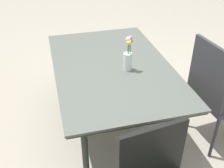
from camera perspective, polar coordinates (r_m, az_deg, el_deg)
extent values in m
plane|color=gray|center=(2.77, 2.01, -8.79)|extent=(12.00, 12.00, 0.00)
cube|color=#4C514C|center=(2.36, 0.00, 3.74)|extent=(1.54, 0.98, 0.02)
cube|color=#232823|center=(2.37, 0.00, 3.30)|extent=(1.51, 0.96, 0.02)
cylinder|color=#232823|center=(2.21, 13.55, -11.16)|extent=(0.05, 0.05, 0.68)
cylinder|color=#232823|center=(3.16, 3.43, 4.51)|extent=(0.05, 0.05, 0.68)
cylinder|color=#232823|center=(2.04, -5.50, -14.99)|extent=(0.05, 0.05, 0.68)
cylinder|color=#232823|center=(3.04, -9.64, 2.82)|extent=(0.05, 0.05, 0.68)
cube|color=black|center=(1.63, 8.23, -14.53)|extent=(0.08, 0.42, 0.43)
cube|color=#312A3E|center=(2.60, 22.21, -2.41)|extent=(0.52, 0.52, 0.04)
cube|color=#2D2D33|center=(2.33, 19.42, 1.82)|extent=(0.45, 0.07, 0.52)
cylinder|color=#2D2D33|center=(2.99, 21.91, -2.81)|extent=(0.03, 0.03, 0.43)
cylinder|color=#2D2D33|center=(2.74, 14.92, -4.78)|extent=(0.03, 0.03, 0.43)
cylinder|color=#2D2D33|center=(2.49, 20.39, -10.46)|extent=(0.03, 0.03, 0.43)
cylinder|color=silver|center=(2.26, 3.22, 4.64)|extent=(0.07, 0.07, 0.15)
cylinder|color=#2D662D|center=(2.20, 3.49, 6.91)|extent=(0.01, 0.01, 0.14)
sphere|color=#EFCC4C|center=(2.17, 3.55, 8.59)|extent=(0.04, 0.04, 0.04)
cylinder|color=#2D662D|center=(2.21, 3.50, 6.80)|extent=(0.01, 0.00, 0.12)
sphere|color=#EFCC4C|center=(2.18, 3.56, 8.26)|extent=(0.02, 0.02, 0.02)
cylinder|color=#2D662D|center=(2.21, 3.81, 7.51)|extent=(0.01, 0.00, 0.18)
sphere|color=pink|center=(2.17, 3.89, 9.63)|extent=(0.03, 0.03, 0.03)
cylinder|color=#2D662D|center=(2.20, 3.31, 7.32)|extent=(0.01, 0.01, 0.17)
sphere|color=white|center=(2.17, 3.38, 9.29)|extent=(0.04, 0.04, 0.04)
cylinder|color=#2D662D|center=(2.21, 3.81, 7.12)|extent=(0.01, 0.00, 0.15)
sphere|color=#DB4C56|center=(2.18, 3.88, 8.88)|extent=(0.04, 0.04, 0.04)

